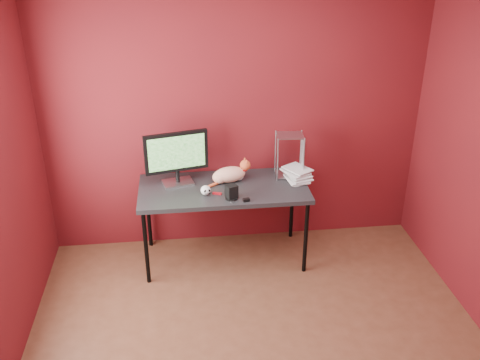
{
  "coord_description": "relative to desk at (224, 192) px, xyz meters",
  "views": [
    {
      "loc": [
        -0.51,
        -2.86,
        2.89
      ],
      "look_at": [
        -0.03,
        1.15,
        0.92
      ],
      "focal_mm": 40.0,
      "sensor_mm": 36.0,
      "label": 1
    }
  ],
  "objects": [
    {
      "name": "cat",
      "position": [
        0.07,
        0.1,
        0.12
      ],
      "size": [
        0.42,
        0.24,
        0.21
      ],
      "rotation": [
        0.0,
        0.0,
        0.2
      ],
      "color": "#D6592D",
      "rests_on": "desk"
    },
    {
      "name": "room",
      "position": [
        0.15,
        -1.37,
        0.75
      ],
      "size": [
        3.52,
        3.52,
        2.61
      ],
      "color": "#502B1B",
      "rests_on": "ground"
    },
    {
      "name": "washer",
      "position": [
        0.05,
        -0.29,
        0.05
      ],
      "size": [
        0.04,
        0.04,
        0.0
      ],
      "primitive_type": "cylinder",
      "color": "#A1A2A6",
      "rests_on": "desk"
    },
    {
      "name": "wire_rack",
      "position": [
        0.62,
        0.17,
        0.25
      ],
      "size": [
        0.25,
        0.21,
        0.41
      ],
      "rotation": [
        0.0,
        0.0,
        -0.07
      ],
      "color": "#A1A2A6",
      "rests_on": "desk"
    },
    {
      "name": "monitor",
      "position": [
        -0.4,
        0.12,
        0.32
      ],
      "size": [
        0.56,
        0.24,
        0.49
      ],
      "rotation": [
        0.0,
        0.0,
        0.22
      ],
      "color": "#A1A2A6",
      "rests_on": "desk"
    },
    {
      "name": "desk",
      "position": [
        0.0,
        0.0,
        0.0
      ],
      "size": [
        1.5,
        0.7,
        0.75
      ],
      "color": "black",
      "rests_on": "ground"
    },
    {
      "name": "black_gadget",
      "position": [
        0.17,
        -0.29,
        0.06
      ],
      "size": [
        0.06,
        0.04,
        0.03
      ],
      "primitive_type": "cube",
      "rotation": [
        0.0,
        0.0,
        0.18
      ],
      "color": "black",
      "rests_on": "desk"
    },
    {
      "name": "speaker",
      "position": [
        0.05,
        -0.23,
        0.11
      ],
      "size": [
        0.12,
        0.11,
        0.13
      ],
      "rotation": [
        0.0,
        0.0,
        0.43
      ],
      "color": "black",
      "rests_on": "desk"
    },
    {
      "name": "book_stack",
      "position": [
        0.6,
        0.05,
        0.66
      ],
      "size": [
        0.28,
        0.3,
        1.23
      ],
      "rotation": [
        0.0,
        0.0,
        0.35
      ],
      "color": "beige",
      "rests_on": "desk"
    },
    {
      "name": "pocket_knife",
      "position": [
        -0.07,
        -0.13,
        0.06
      ],
      "size": [
        0.08,
        0.05,
        0.02
      ],
      "primitive_type": "cube",
      "rotation": [
        0.0,
        0.0,
        -0.34
      ],
      "color": "#A00C15",
      "rests_on": "desk"
    },
    {
      "name": "skull_mug",
      "position": [
        -0.17,
        -0.13,
        0.09
      ],
      "size": [
        0.09,
        0.09,
        0.09
      ],
      "rotation": [
        0.0,
        0.0,
        0.3
      ],
      "color": "white",
      "rests_on": "desk"
    }
  ]
}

